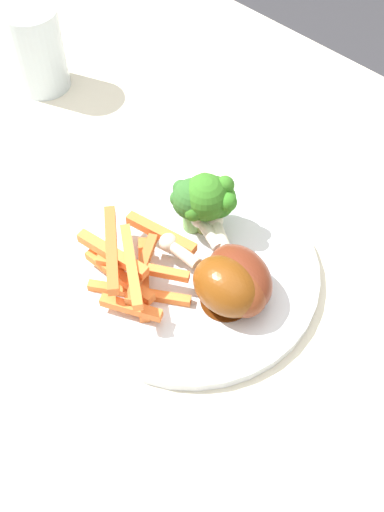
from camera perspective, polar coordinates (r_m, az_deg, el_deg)
The scene contains 10 objects.
dining_table at distance 0.70m, azimuth 2.54°, elevation -10.36°, with size 1.30×0.87×0.72m.
dinner_plate at distance 0.65m, azimuth 0.00°, elevation -1.36°, with size 0.26×0.26×0.01m, color silver.
broccoli_floret_front at distance 0.64m, azimuth 2.21°, elevation 5.01°, with size 0.05×0.04×0.06m.
broccoli_floret_middle at distance 0.64m, azimuth 0.02°, elevation 5.00°, with size 0.05×0.04×0.07m.
broccoli_floret_back at distance 0.64m, azimuth 1.29°, elevation 5.29°, with size 0.05×0.06×0.07m.
carrot_fries_pile at distance 0.62m, azimuth -5.38°, elevation -0.95°, with size 0.13×0.11×0.04m.
chicken_drumstick_near at distance 0.61m, azimuth 4.07°, elevation -1.70°, with size 0.13×0.08×0.05m.
chicken_drumstick_far at distance 0.60m, azimuth 2.84°, elevation -2.54°, with size 0.12×0.06×0.05m.
chicken_drumstick_extra at distance 0.61m, azimuth 4.11°, elevation -1.98°, with size 0.13×0.09×0.05m.
water_glass at distance 0.85m, azimuth -13.75°, elevation 17.63°, with size 0.07×0.07×0.11m, color silver.
Camera 1 is at (-0.19, 0.24, 1.26)m, focal length 44.47 mm.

